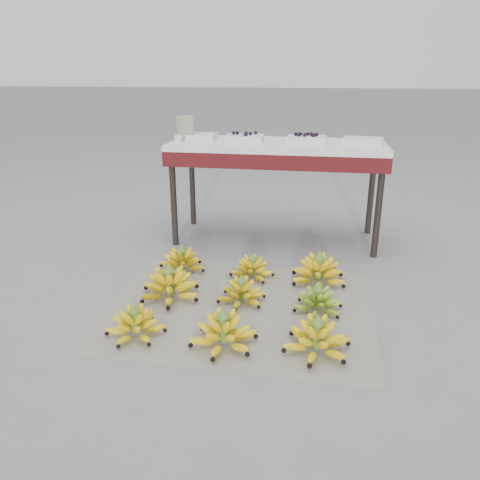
% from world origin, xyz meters
% --- Properties ---
extents(ground, '(60.00, 60.00, 0.00)m').
position_xyz_m(ground, '(0.00, 0.00, 0.00)').
color(ground, gray).
rests_on(ground, ground).
extents(newspaper_mat, '(1.26, 1.06, 0.01)m').
position_xyz_m(newspaper_mat, '(-0.01, -0.01, 0.00)').
color(newspaper_mat, silver).
rests_on(newspaper_mat, ground).
extents(bunch_front_left, '(0.26, 0.26, 0.15)m').
position_xyz_m(bunch_front_left, '(-0.41, -0.34, 0.06)').
color(bunch_front_left, '#FFE000').
rests_on(bunch_front_left, newspaper_mat).
extents(bunch_front_center, '(0.30, 0.30, 0.17)m').
position_xyz_m(bunch_front_center, '(-0.03, -0.35, 0.06)').
color(bunch_front_center, '#FFE000').
rests_on(bunch_front_center, newspaper_mat).
extents(bunch_front_right, '(0.32, 0.32, 0.17)m').
position_xyz_m(bunch_front_right, '(0.35, -0.33, 0.06)').
color(bunch_front_right, '#FFE000').
rests_on(bunch_front_right, newspaper_mat).
extents(bunch_mid_left, '(0.39, 0.39, 0.19)m').
position_xyz_m(bunch_mid_left, '(-0.37, 0.02, 0.07)').
color(bunch_mid_left, '#FFE000').
rests_on(bunch_mid_left, newspaper_mat).
extents(bunch_mid_center, '(0.26, 0.26, 0.14)m').
position_xyz_m(bunch_mid_center, '(-0.02, 0.04, 0.06)').
color(bunch_mid_center, '#FFE000').
rests_on(bunch_mid_center, newspaper_mat).
extents(bunch_mid_right, '(0.28, 0.28, 0.14)m').
position_xyz_m(bunch_mid_right, '(0.35, 0.01, 0.05)').
color(bunch_mid_right, '#6EA91D').
rests_on(bunch_mid_right, newspaper_mat).
extents(bunch_back_left, '(0.34, 0.34, 0.16)m').
position_xyz_m(bunch_back_left, '(-0.41, 0.35, 0.06)').
color(bunch_back_left, '#FFE000').
rests_on(bunch_back_left, newspaper_mat).
extents(bunch_back_center, '(0.25, 0.25, 0.14)m').
position_xyz_m(bunch_back_center, '(-0.01, 0.33, 0.06)').
color(bunch_back_center, '#FFE000').
rests_on(bunch_back_center, newspaper_mat).
extents(bunch_back_right, '(0.33, 0.33, 0.18)m').
position_xyz_m(bunch_back_right, '(0.35, 0.32, 0.07)').
color(bunch_back_right, '#FFE000').
rests_on(bunch_back_right, newspaper_mat).
extents(vendor_table, '(1.35, 0.54, 0.65)m').
position_xyz_m(vendor_table, '(0.05, 1.00, 0.57)').
color(vendor_table, black).
rests_on(vendor_table, ground).
extents(tray_far_left, '(0.25, 0.18, 0.04)m').
position_xyz_m(tray_far_left, '(-0.48, 1.01, 0.67)').
color(tray_far_left, silver).
rests_on(tray_far_left, vendor_table).
extents(tray_left, '(0.25, 0.18, 0.06)m').
position_xyz_m(tray_left, '(-0.16, 1.01, 0.67)').
color(tray_left, silver).
rests_on(tray_left, vendor_table).
extents(tray_right, '(0.25, 0.18, 0.06)m').
position_xyz_m(tray_right, '(0.23, 1.02, 0.67)').
color(tray_right, silver).
rests_on(tray_right, vendor_table).
extents(tray_far_right, '(0.26, 0.21, 0.04)m').
position_xyz_m(tray_far_right, '(0.58, 1.01, 0.67)').
color(tray_far_right, silver).
rests_on(tray_far_right, vendor_table).
extents(glass_jar, '(0.16, 0.16, 0.15)m').
position_xyz_m(glass_jar, '(-0.54, 0.98, 0.72)').
color(glass_jar, beige).
rests_on(glass_jar, vendor_table).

